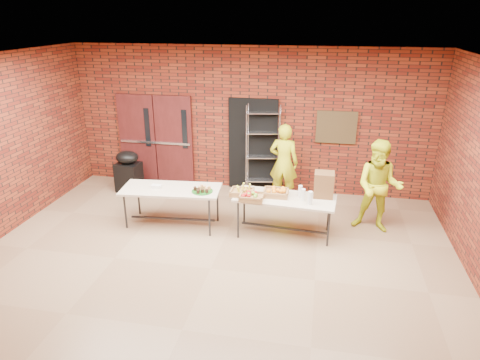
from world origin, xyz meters
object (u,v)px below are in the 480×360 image
at_px(table_right, 285,200).
at_px(volunteer_man, 379,187).
at_px(covered_grill, 128,171).
at_px(volunteer_woman, 284,163).
at_px(table_left, 171,191).
at_px(coffee_dispenser, 324,185).
at_px(wire_rack, 263,150).

relative_size(table_right, volunteer_man, 1.06).
xyz_separation_m(covered_grill, volunteer_woman, (3.49, 0.20, 0.37)).
height_order(table_left, coffee_dispenser, coffee_dispenser).
distance_m(wire_rack, table_left, 2.46).
bearing_deg(coffee_dispenser, table_left, -175.73).
distance_m(table_left, coffee_dispenser, 2.83).
height_order(coffee_dispenser, volunteer_woman, volunteer_woman).
xyz_separation_m(wire_rack, table_left, (-1.46, -1.96, -0.30)).
height_order(volunteer_woman, volunteer_man, volunteer_man).
height_order(table_right, volunteer_woman, volunteer_woman).
relative_size(coffee_dispenser, covered_grill, 0.48).
bearing_deg(wire_rack, covered_grill, -179.52).
xyz_separation_m(table_left, volunteer_woman, (1.96, 1.62, 0.15)).
height_order(wire_rack, coffee_dispenser, wire_rack).
distance_m(table_left, covered_grill, 2.10).
relative_size(wire_rack, volunteer_man, 1.14).
height_order(covered_grill, volunteer_man, volunteer_man).
bearing_deg(table_left, table_right, -4.40).
xyz_separation_m(wire_rack, covered_grill, (-2.99, -0.55, -0.52)).
relative_size(table_left, covered_grill, 2.00).
distance_m(wire_rack, coffee_dispenser, 2.22).
relative_size(wire_rack, volunteer_woman, 1.18).
xyz_separation_m(table_right, covered_grill, (-3.67, 1.39, -0.20)).
bearing_deg(covered_grill, table_right, -14.77).
bearing_deg(volunteer_woman, wire_rack, -28.20).
height_order(wire_rack, volunteer_woman, wire_rack).
height_order(table_right, covered_grill, covered_grill).
relative_size(table_left, volunteer_man, 1.09).
bearing_deg(table_right, wire_rack, 113.91).
height_order(wire_rack, volunteer_man, wire_rack).
xyz_separation_m(wire_rack, table_right, (0.68, -1.93, -0.32)).
height_order(table_right, volunteer_man, volunteer_man).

